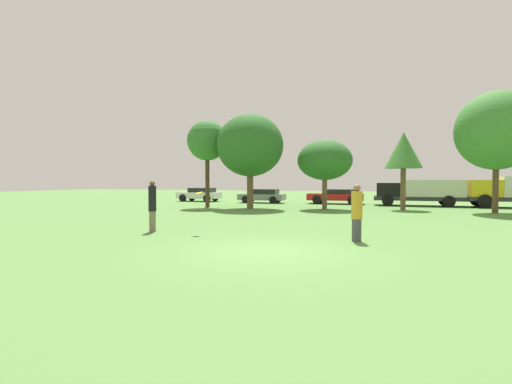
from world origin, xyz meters
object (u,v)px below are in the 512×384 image
parked_car_grey (263,196)px  person_thrower (152,206)px  tree_0 (207,141)px  parked_car_red (336,196)px  tree_1 (250,146)px  person_catcher (357,213)px  tree_2 (325,160)px  delivery_truck_black (421,191)px  parked_car_white (200,194)px  tree_4 (497,131)px  tree_3 (403,151)px  frisbee (199,193)px

parked_car_grey → person_thrower: bearing=94.5°
tree_0 → parked_car_red: (8.30, 7.16, -4.06)m
tree_1 → parked_car_red: bearing=55.4°
person_catcher → tree_2: size_ratio=0.39×
person_thrower → delivery_truck_black: delivery_truck_black is taller
person_thrower → parked_car_white: person_thrower is taller
person_thrower → parked_car_grey: 18.75m
parked_car_grey → tree_4: bearing=161.2°
tree_0 → tree_1: (3.28, -0.11, -0.43)m
person_thrower → tree_4: 20.05m
person_thrower → tree_3: size_ratio=0.38×
tree_4 → delivery_truck_black: bearing=121.9°
tree_3 → parked_car_white: tree_3 is taller
parked_car_white → frisbee: bearing=116.8°
parked_car_grey → tree_0: bearing=71.9°
tree_3 → delivery_truck_black: bearing=72.2°
parked_car_white → tree_0: bearing=120.7°
tree_1 → parked_car_grey: bearing=100.1°
tree_0 → delivery_truck_black: size_ratio=0.93×
tree_0 → tree_2: (8.21, 0.91, -1.47)m
person_catcher → tree_0: size_ratio=0.29×
tree_1 → parked_car_white: bearing=136.3°
tree_2 → person_thrower: bearing=-109.2°
tree_3 → parked_car_grey: 12.36m
person_catcher → parked_car_white: 24.43m
person_catcher → tree_2: 13.48m
frisbee → tree_4: size_ratio=0.04×
person_thrower → tree_2: 14.05m
person_thrower → tree_1: tree_1 is taller
person_thrower → delivery_truck_black: (11.02, 18.91, 0.14)m
tree_4 → tree_0: bearing=-176.6°
tree_1 → delivery_truck_black: tree_1 is taller
parked_car_white → parked_car_red: 12.51m
parked_car_red → frisbee: bearing=81.6°
tree_4 → frisbee: bearing=-133.8°
tree_3 → tree_2: bearing=-167.3°
tree_4 → person_catcher: bearing=-118.5°
tree_3 → delivery_truck_black: size_ratio=0.76×
person_catcher → tree_0: (-11.03, 12.07, 3.82)m
tree_1 → tree_3: bearing=12.2°
tree_0 → tree_3: bearing=8.8°
person_catcher → delivery_truck_black: 19.14m
delivery_truck_black → tree_3: bearing=72.0°
tree_2 → parked_car_white: bearing=153.7°
tree_4 → parked_car_grey: (-16.07, 5.42, -4.22)m
parked_car_grey → delivery_truck_black: bearing=-179.2°
parked_car_grey → parked_car_red: bearing=-174.2°
person_thrower → tree_3: bearing=55.3°
person_catcher → parked_car_red: bearing=-82.8°
tree_0 → tree_2: 8.39m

